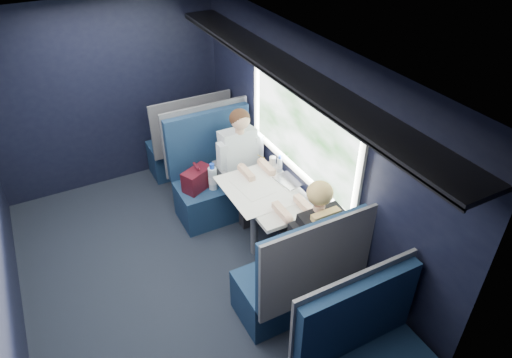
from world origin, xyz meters
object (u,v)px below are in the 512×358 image
table (268,199)px  bottle_small (280,164)px  seat_bay_near (216,180)px  cup (273,161)px  laptop (294,175)px  man (243,160)px  seat_bay_far (297,280)px  seat_row_front (189,145)px  woman (313,233)px

table → bottle_small: 0.44m
seat_bay_near → cup: 0.76m
laptop → man: bearing=114.3°
table → cup: bearing=55.0°
seat_bay_far → cup: 1.44m
seat_bay_far → seat_row_front: bearing=90.0°
seat_bay_far → seat_row_front: size_ratio=1.09×
cup → seat_bay_far: bearing=-110.3°
seat_bay_near → woman: 1.63m
bottle_small → seat_bay_far: bearing=-112.6°
seat_bay_far → cup: size_ratio=13.43×
bottle_small → cup: size_ratio=2.07×
table → bottle_small: bottle_small is taller
cup → seat_row_front: bearing=109.3°
seat_bay_far → bottle_small: seat_bay_far is taller
man → bottle_small: (0.23, -0.42, 0.11)m
seat_bay_far → bottle_small: 1.32m
seat_bay_near → man: 0.43m
table → laptop: size_ratio=3.06×
seat_bay_near → bottle_small: size_ratio=6.48×
seat_bay_near → seat_row_front: seat_bay_near is taller
seat_row_front → bottle_small: 1.64m
laptop → cup: 0.35m
seat_row_front → seat_bay_near: bearing=-90.8°
seat_bay_far → seat_row_front: seat_bay_far is taller
seat_bay_near → woman: woman is taller
bottle_small → seat_row_front: bearing=107.6°
table → man: (0.07, 0.70, 0.06)m
seat_bay_far → bottle_small: size_ratio=6.48×
cup → table: bearing=-125.0°
table → cup: size_ratio=10.66×
cup → seat_bay_near: bearing=138.0°
man → woman: 1.41m
table → seat_bay_near: bearing=102.6°
table → seat_bay_far: 0.93m
man → laptop: man is taller
table → man: man is taller
man → table: bearing=-95.5°
man → laptop: bearing=-65.7°
seat_bay_near → seat_row_front: 0.93m
table → bottle_small: bearing=43.3°
seat_bay_near → woman: size_ratio=0.95×
seat_bay_near → bottle_small: (0.49, -0.59, 0.40)m
man → laptop: size_ratio=4.05×
seat_bay_far → seat_row_front: 2.67m
seat_bay_near → seat_bay_far: size_ratio=1.00×
seat_bay_near → man: size_ratio=0.95×
man → woman: size_ratio=1.00×
man → laptop: 0.69m
cup → man: bearing=130.1°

